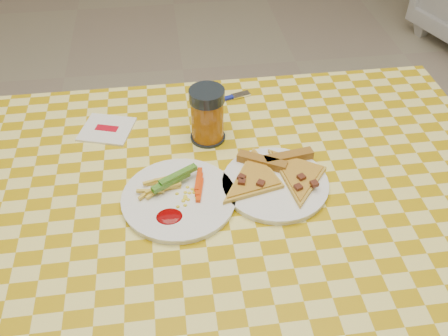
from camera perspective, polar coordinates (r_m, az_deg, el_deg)
The scene contains 8 objects.
table at distance 1.11m, azimuth -0.06°, elevation -5.53°, with size 1.28×0.88×0.76m.
plate_left at distance 1.04m, azimuth -5.16°, elevation -3.59°, with size 0.23×0.23×0.01m, color white.
plate_right at distance 1.07m, azimuth 5.86°, elevation -1.89°, with size 0.22×0.22×0.01m, color white.
fries_veggies at distance 1.04m, azimuth -5.74°, elevation -2.44°, with size 0.16×0.15×0.04m.
pizza_slices at distance 1.08m, azimuth 5.95°, elevation -0.72°, with size 0.29×0.25×0.02m.
drink_glass at distance 1.16m, azimuth -1.92°, elevation 6.02°, with size 0.08×0.08×0.13m.
napkin at distance 1.25m, azimuth -13.23°, elevation 4.35°, with size 0.15×0.14×0.01m.
fork at distance 1.32m, azimuth -0.15°, elevation 7.87°, with size 0.16×0.06×0.01m.
Camera 1 is at (-0.10, -0.74, 1.50)m, focal length 40.00 mm.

